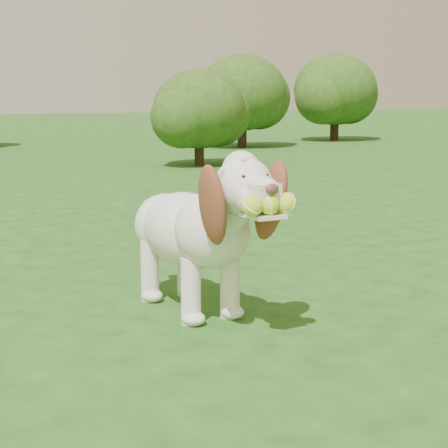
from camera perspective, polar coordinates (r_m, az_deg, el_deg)
name	(u,v)px	position (r m, az deg, el deg)	size (l,w,h in m)	color
ground	(242,280)	(4.37, 1.39, -4.31)	(80.00, 80.00, 0.00)	#1B4313
dog	(198,225)	(3.62, -2.02, -0.11)	(0.44, 1.27, 0.83)	silver
shrub_f	(242,93)	(15.46, 1.40, 9.96)	(1.82, 1.82, 1.88)	#382314
shrub_c	(199,109)	(11.41, -1.92, 8.74)	(1.40, 1.40, 1.45)	#382314
shrub_h	(335,90)	(18.01, 8.48, 10.08)	(1.95, 1.95, 2.02)	#382314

